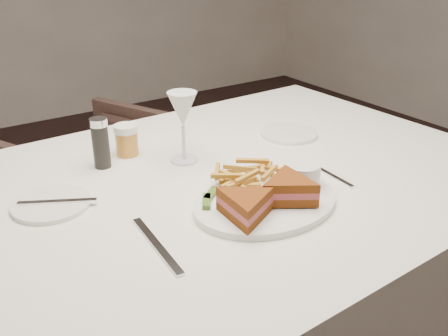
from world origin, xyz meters
TOP-DOWN VIEW (x-y plane):
  - ground at (0.00, 0.00)m, footprint 5.00×5.00m
  - table at (-0.17, -0.33)m, footprint 1.45×1.00m
  - chair_far at (-0.10, 0.61)m, footprint 0.82×0.80m
  - table_setting at (-0.15, -0.39)m, footprint 0.83×0.58m

SIDE VIEW (x-z plane):
  - ground at x=0.00m, z-range 0.00..0.00m
  - chair_far at x=-0.10m, z-range 0.00..0.65m
  - table at x=-0.17m, z-range 0.00..0.75m
  - table_setting at x=-0.15m, z-range 0.70..0.88m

